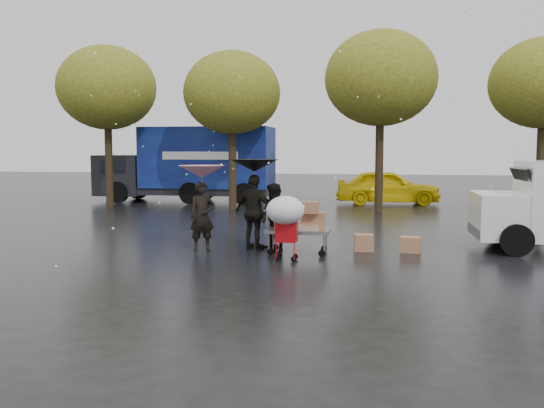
% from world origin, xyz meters
% --- Properties ---
extents(ground, '(90.00, 90.00, 0.00)m').
position_xyz_m(ground, '(0.00, 0.00, 0.00)').
color(ground, black).
rests_on(ground, ground).
extents(person_pink, '(0.73, 0.65, 1.69)m').
position_xyz_m(person_pink, '(-1.78, 0.18, 0.85)').
color(person_pink, black).
rests_on(person_pink, ground).
extents(person_middle, '(1.02, 0.97, 1.66)m').
position_xyz_m(person_middle, '(-0.03, 0.44, 0.83)').
color(person_middle, black).
rests_on(person_middle, ground).
extents(person_black, '(1.18, 0.82, 1.87)m').
position_xyz_m(person_black, '(-0.55, 0.55, 0.93)').
color(person_black, black).
rests_on(person_black, ground).
extents(umbrella_pink, '(1.12, 1.12, 2.09)m').
position_xyz_m(umbrella_pink, '(-1.78, 0.18, 1.94)').
color(umbrella_pink, '#4C4C4C').
rests_on(umbrella_pink, ground).
extents(umbrella_black, '(1.20, 1.20, 2.23)m').
position_xyz_m(umbrella_black, '(-0.55, 0.55, 2.08)').
color(umbrella_black, '#4C4C4C').
rests_on(umbrella_black, ground).
extents(vendor_cart, '(1.52, 0.80, 1.27)m').
position_xyz_m(vendor_cart, '(0.67, 0.17, 0.73)').
color(vendor_cart, slate).
rests_on(vendor_cart, ground).
extents(shopping_cart, '(0.84, 0.84, 1.46)m').
position_xyz_m(shopping_cart, '(0.44, -0.84, 1.06)').
color(shopping_cart, '#B20A10').
rests_on(shopping_cart, ground).
extents(blue_truck, '(8.30, 2.60, 3.50)m').
position_xyz_m(blue_truck, '(-6.21, 12.75, 1.76)').
color(blue_truck, '#0F0C63').
rests_on(blue_truck, ground).
extents(box_ground_near, '(0.49, 0.41, 0.41)m').
position_xyz_m(box_ground_near, '(2.12, 0.83, 0.20)').
color(box_ground_near, '#9B6843').
rests_on(box_ground_near, ground).
extents(box_ground_far, '(0.52, 0.43, 0.37)m').
position_xyz_m(box_ground_far, '(3.24, 0.85, 0.19)').
color(box_ground_far, '#9B6843').
rests_on(box_ground_far, ground).
extents(yellow_taxi, '(4.76, 2.19, 1.58)m').
position_xyz_m(yellow_taxi, '(2.91, 13.13, 0.79)').
color(yellow_taxi, yellow).
rests_on(yellow_taxi, ground).
extents(tree_row, '(21.60, 4.40, 7.12)m').
position_xyz_m(tree_row, '(-0.47, 10.00, 5.02)').
color(tree_row, black).
rests_on(tree_row, ground).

